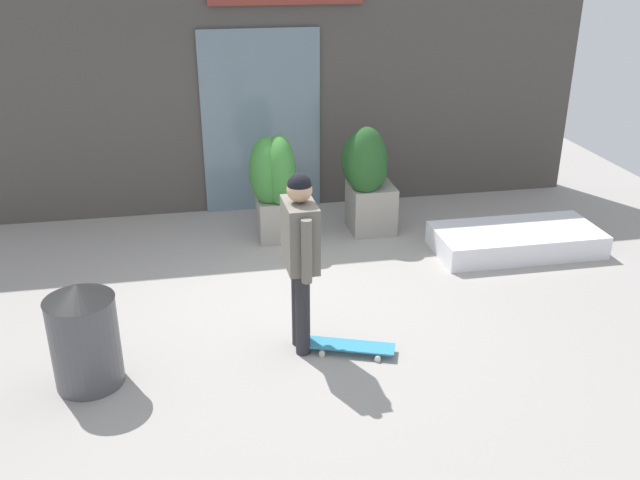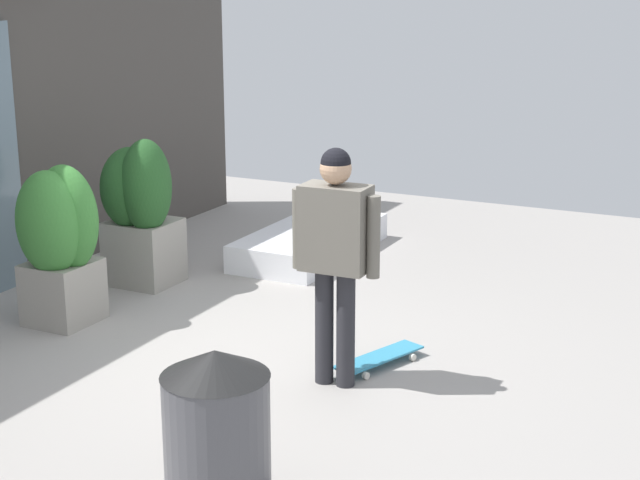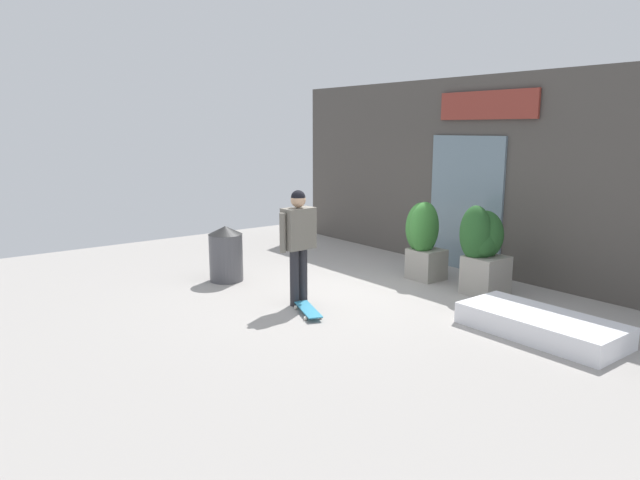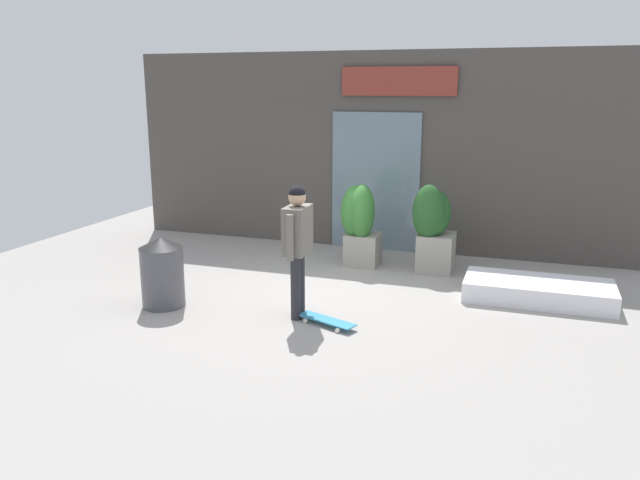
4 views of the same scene
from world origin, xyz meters
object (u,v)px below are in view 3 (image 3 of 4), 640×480
Objects in this scene: skateboarder at (298,235)px; planter_box_left at (423,237)px; trash_bin at (226,253)px; planter_box_right at (482,246)px; skateboard at (308,310)px.

skateboarder reaches higher than planter_box_left.
planter_box_right is at bearing 41.67° from trash_bin.
skateboarder is 2.87m from planter_box_right.
skateboard is 2.30m from trash_bin.
planter_box_right is at bearing 61.94° from skateboarder.
skateboarder is 1.21× the size of planter_box_right.
skateboard is 0.86× the size of trash_bin.
trash_bin is at bearing -138.33° from planter_box_right.
skateboarder is 2.09× the size of skateboard.
skateboard is 2.77m from planter_box_left.
skateboarder is 2.53m from planter_box_left.
skateboard is 0.60× the size of planter_box_left.
planter_box_right reaches higher than planter_box_left.
planter_box_right reaches higher than skateboard.
trash_bin is (-3.09, -2.75, -0.28)m from planter_box_right.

